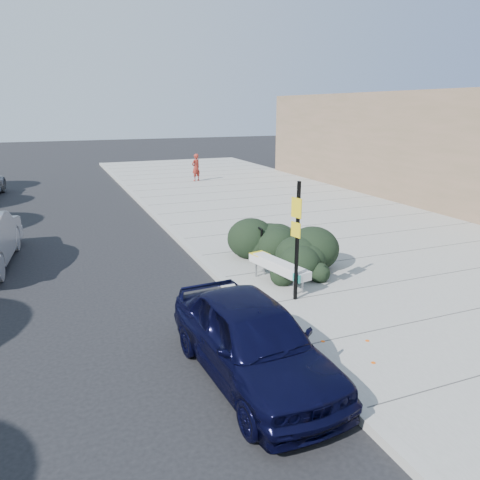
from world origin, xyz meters
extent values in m
plane|color=black|center=(0.00, 0.00, 0.00)|extent=(120.00, 120.00, 0.00)
cube|color=gray|center=(5.60, 5.00, 0.07)|extent=(11.20, 50.00, 0.15)
cube|color=#9E9E99|center=(0.00, 5.00, 0.08)|extent=(0.22, 50.00, 0.17)
cylinder|color=gray|center=(1.19, 0.23, 0.34)|extent=(0.05, 0.05, 0.38)
cylinder|color=gray|center=(1.45, 0.28, 0.34)|extent=(0.05, 0.05, 0.38)
cylinder|color=gray|center=(0.87, 1.72, 0.34)|extent=(0.05, 0.05, 0.38)
cylinder|color=gray|center=(1.13, 1.77, 0.34)|extent=(0.05, 0.05, 0.38)
cylinder|color=gray|center=(1.03, 0.97, 0.50)|extent=(0.35, 1.50, 0.03)
cylinder|color=gray|center=(1.29, 1.03, 0.50)|extent=(0.35, 1.50, 0.03)
cube|color=#B2B2B2|center=(1.16, 1.00, 0.64)|extent=(0.80, 2.04, 0.21)
cube|color=yellow|center=(1.00, 1.77, 0.75)|extent=(0.48, 0.48, 0.02)
cube|color=teal|center=(1.16, 0.08, 0.64)|extent=(0.10, 0.23, 0.19)
cylinder|color=black|center=(1.49, 2.74, 0.63)|extent=(0.06, 0.06, 0.97)
cylinder|color=black|center=(1.50, 3.36, 0.63)|extent=(0.06, 0.06, 0.97)
cylinder|color=black|center=(1.50, 3.05, 1.12)|extent=(0.07, 0.62, 0.06)
cube|color=black|center=(1.10, 0.00, 1.53)|extent=(0.08, 0.08, 2.75)
cube|color=yellow|center=(1.04, -0.01, 2.32)|extent=(0.09, 0.31, 0.45)
cube|color=yellow|center=(1.04, -0.01, 1.82)|extent=(0.09, 0.29, 0.34)
ellipsoid|color=black|center=(2.06, 2.50, 0.82)|extent=(2.19, 3.75, 1.34)
imported|color=black|center=(-1.04, -2.38, 0.71)|extent=(1.93, 4.28, 1.42)
imported|color=maroon|center=(4.29, 18.16, 0.96)|extent=(0.70, 0.61, 1.62)
camera|label=1|loc=(-3.90, -8.83, 4.45)|focal=35.00mm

